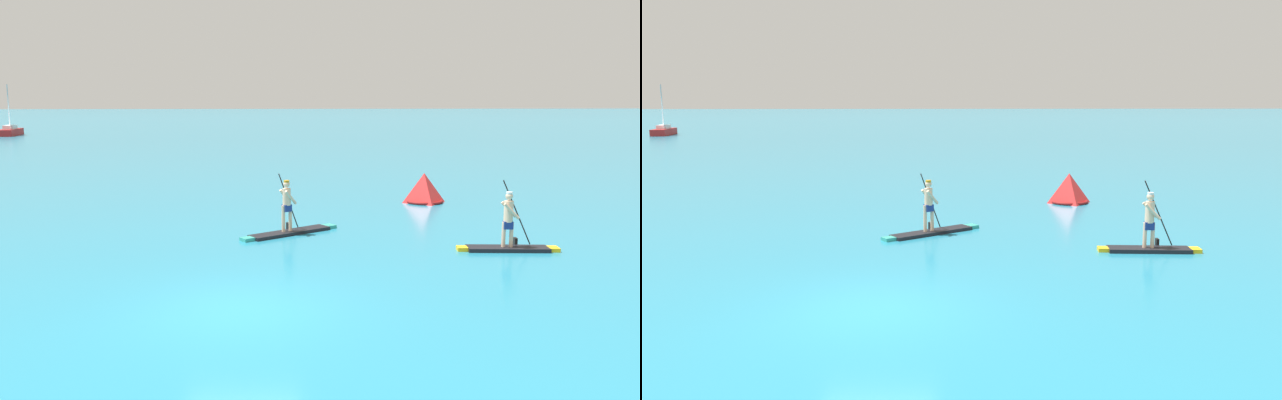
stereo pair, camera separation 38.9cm
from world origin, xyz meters
TOP-DOWN VIEW (x-y plane):
  - ground at (0.00, 0.00)m, footprint 440.00×440.00m
  - paddleboarder_mid_center at (1.11, 7.36)m, footprint 3.15×2.36m
  - paddleboarder_far_right at (7.35, 4.74)m, footprint 2.91×0.87m
  - race_marker_buoy at (6.79, 13.30)m, footprint 1.60×1.60m
  - sailboat_left_horizon at (-29.96, 62.42)m, footprint 2.30×5.57m

SIDE VIEW (x-z plane):
  - ground at x=0.00m, z-range 0.00..0.00m
  - paddleboarder_mid_center at x=1.11m, z-range -0.62..1.35m
  - paddleboarder_far_right at x=7.35m, z-range -0.63..1.39m
  - race_marker_buoy at x=6.79m, z-range -0.07..1.17m
  - sailboat_left_horizon at x=-29.96m, z-range -2.19..3.57m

